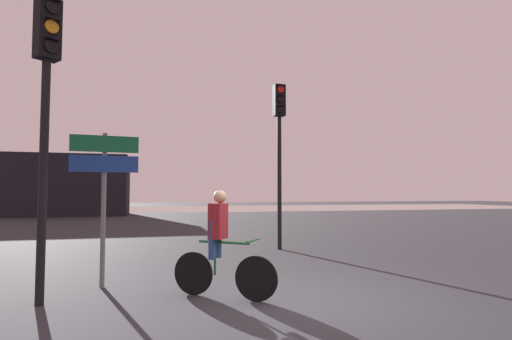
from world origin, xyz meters
name	(u,v)px	position (x,y,z in m)	size (l,w,h in m)	color
ground_plane	(309,302)	(0.00, 0.00, 0.00)	(120.00, 120.00, 0.00)	#28282D
water_strip	(176,209)	(0.00, 34.81, 0.00)	(80.00, 16.00, 0.01)	gray
distant_building	(65,185)	(-8.15, 24.81, 2.10)	(8.38, 4.00, 4.20)	black
traffic_light_center	(279,135)	(1.25, 5.24, 3.23)	(0.33, 0.35, 4.66)	black
traffic_light_near_left	(46,90)	(-3.73, 0.79, 3.07)	(0.40, 0.42, 4.42)	black
direction_sign_post	(104,180)	(-3.01, 1.70, 1.79)	(1.10, 0.16, 2.60)	slate
cyclist	(220,243)	(-1.20, 0.57, 0.82)	(1.41, 1.03, 1.62)	black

